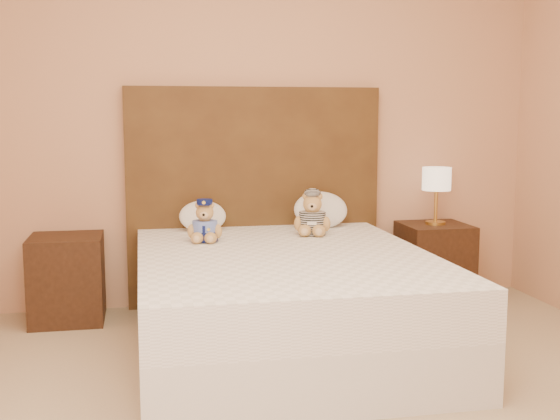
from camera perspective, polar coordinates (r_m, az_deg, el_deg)
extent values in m
cube|color=tan|center=(4.86, -2.18, 8.19)|extent=(4.00, 0.04, 2.70)
cube|color=white|center=(4.00, 0.35, -9.13)|extent=(1.60, 2.00, 0.30)
cube|color=white|center=(3.93, 0.35, -5.29)|extent=(1.60, 2.00, 0.25)
cube|color=#523718|center=(4.86, -2.07, 1.10)|extent=(1.75, 0.08, 1.50)
cube|color=#382012|center=(4.69, -16.91, -5.36)|extent=(0.45, 0.45, 0.55)
cube|color=#382012|center=(5.09, 12.42, -4.19)|extent=(0.45, 0.45, 0.55)
cylinder|color=gold|center=(5.04, 12.51, -1.02)|extent=(0.14, 0.14, 0.02)
cylinder|color=gold|center=(5.02, 12.56, 0.45)|extent=(0.02, 0.02, 0.26)
cylinder|color=beige|center=(5.00, 12.62, 2.49)|extent=(0.20, 0.20, 0.16)
ellipsoid|color=white|center=(4.65, -6.31, -0.38)|extent=(0.31, 0.20, 0.22)
ellipsoid|color=white|center=(4.78, 3.33, 0.16)|extent=(0.37, 0.24, 0.26)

